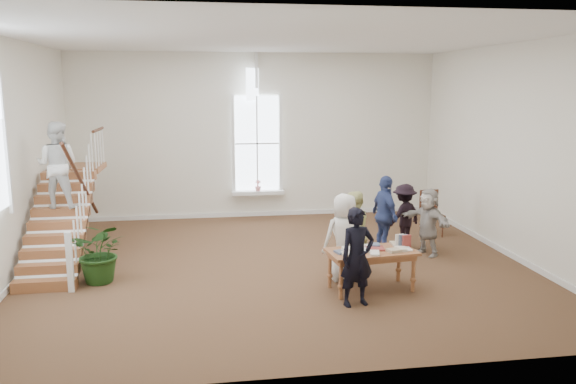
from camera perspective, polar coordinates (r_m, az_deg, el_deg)
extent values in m
plane|color=#47291C|center=(11.59, -0.92, -7.41)|extent=(10.00, 10.00, 0.00)
plane|color=silver|center=(15.55, -3.19, 5.69)|extent=(10.00, 0.00, 10.00)
plane|color=silver|center=(6.72, 4.19, -0.95)|extent=(10.00, 0.00, 10.00)
plane|color=silver|center=(11.55, -26.38, 2.86)|extent=(0.00, 9.00, 9.00)
plane|color=silver|center=(12.77, 21.93, 3.84)|extent=(0.00, 9.00, 9.00)
plane|color=white|center=(11.05, -0.99, 15.35)|extent=(10.00, 10.00, 0.00)
cube|color=white|center=(15.58, -3.07, -0.05)|extent=(1.45, 0.28, 0.10)
plane|color=white|center=(15.51, -3.16, 4.94)|extent=(2.60, 0.00, 2.60)
plane|color=white|center=(15.43, -3.23, 10.86)|extent=(0.60, 0.60, 0.85)
cube|color=white|center=(15.86, -3.10, -2.22)|extent=(10.00, 0.04, 0.12)
imported|color=pink|center=(15.52, -3.07, 0.66)|extent=(0.17, 0.17, 0.30)
cube|color=brown|center=(11.09, -23.47, -8.64)|extent=(1.10, 0.30, 0.20)
cube|color=brown|center=(11.30, -23.16, -7.18)|extent=(1.10, 0.30, 0.20)
cube|color=brown|center=(11.52, -22.87, -5.79)|extent=(1.10, 0.30, 0.20)
cube|color=brown|center=(11.75, -22.59, -4.44)|extent=(1.10, 0.30, 0.20)
cube|color=brown|center=(11.99, -22.32, -3.15)|extent=(1.10, 0.30, 0.20)
cube|color=brown|center=(12.23, -22.06, -1.91)|extent=(1.10, 0.30, 0.20)
cube|color=brown|center=(12.48, -21.82, -0.71)|extent=(1.10, 0.30, 0.20)
cube|color=brown|center=(12.73, -21.58, 0.43)|extent=(1.10, 0.30, 0.20)
cube|color=brown|center=(12.99, -21.35, 1.53)|extent=(1.10, 0.30, 0.20)
cube|color=brown|center=(13.85, -20.57, 2.29)|extent=(1.10, 1.20, 0.12)
cube|color=white|center=(10.70, -21.29, -6.64)|extent=(0.10, 0.10, 1.10)
cylinder|color=#33190E|center=(11.71, -20.24, 0.93)|extent=(0.07, 2.74, 1.86)
imported|color=silver|center=(12.07, -22.38, 2.56)|extent=(0.94, 0.79, 1.72)
cube|color=brown|center=(10.14, 8.50, -6.02)|extent=(1.64, 0.94, 0.05)
cube|color=brown|center=(10.16, 8.48, -6.43)|extent=(1.50, 0.81, 0.10)
cylinder|color=brown|center=(9.75, 5.39, -8.92)|extent=(0.07, 0.07, 0.68)
cylinder|color=brown|center=(10.28, 12.60, -8.09)|extent=(0.07, 0.07, 0.68)
cylinder|color=brown|center=(10.27, 4.27, -7.88)|extent=(0.07, 0.07, 0.68)
cylinder|color=brown|center=(10.77, 11.18, -7.16)|extent=(0.07, 0.07, 0.68)
cube|color=silver|center=(10.33, 8.34, -5.47)|extent=(0.20, 0.27, 0.03)
cube|color=beige|center=(10.20, 6.11, -5.65)|extent=(0.21, 0.21, 0.02)
cube|color=tan|center=(10.56, 10.91, -5.18)|extent=(0.18, 0.30, 0.03)
cube|color=silver|center=(10.41, 11.32, -5.45)|extent=(0.23, 0.24, 0.03)
cube|color=#4C5972|center=(10.36, 8.77, -5.37)|extent=(0.23, 0.25, 0.05)
cube|color=maroon|center=(10.19, 8.28, -5.69)|extent=(0.21, 0.31, 0.03)
cube|color=white|center=(10.29, 11.72, -5.66)|extent=(0.26, 0.30, 0.02)
cube|color=#BFB299|center=(10.37, 8.35, -5.41)|extent=(0.26, 0.25, 0.03)
cube|color=silver|center=(10.27, 7.19, -5.50)|extent=(0.21, 0.20, 0.04)
cube|color=beige|center=(10.21, 11.39, -5.70)|extent=(0.22, 0.25, 0.05)
cube|color=tan|center=(10.09, 10.72, -5.86)|extent=(0.25, 0.23, 0.06)
cube|color=silver|center=(9.93, 8.81, -6.14)|extent=(0.23, 0.33, 0.03)
cube|color=#4C5972|center=(9.90, 5.31, -6.10)|extent=(0.20, 0.25, 0.04)
cube|color=maroon|center=(10.21, 9.06, -5.67)|extent=(0.27, 0.30, 0.03)
cube|color=white|center=(10.05, 7.90, -5.89)|extent=(0.14, 0.23, 0.04)
cube|color=#BFB299|center=(9.80, 5.93, -6.27)|extent=(0.16, 0.25, 0.04)
cube|color=silver|center=(10.05, 6.03, -5.80)|extent=(0.16, 0.22, 0.06)
imported|color=black|center=(9.38, 7.04, -6.57)|extent=(0.68, 0.52, 1.66)
imported|color=silver|center=(10.57, 5.74, -4.58)|extent=(0.87, 0.63, 1.66)
imported|color=#DEDC8A|center=(11.12, 6.60, -3.99)|extent=(0.97, 0.90, 1.60)
imported|color=navy|center=(12.30, 9.82, -2.34)|extent=(0.57, 1.06, 1.73)
imported|color=black|center=(12.94, 11.70, -2.38)|extent=(1.08, 0.91, 1.45)
imported|color=#B4ABA2|center=(12.46, 14.03, -2.95)|extent=(0.96, 1.41, 1.46)
imported|color=#193912|center=(11.00, -18.47, -5.80)|extent=(1.20, 1.08, 1.17)
cube|color=#33190E|center=(14.11, 14.43, -2.30)|extent=(0.51, 0.51, 0.06)
cube|color=#33190E|center=(14.23, 14.10, -0.90)|extent=(0.48, 0.07, 0.57)
cylinder|color=#33190E|center=(13.91, 14.02, -3.57)|extent=(0.04, 0.04, 0.50)
cylinder|color=#33190E|center=(14.09, 15.44, -3.46)|extent=(0.04, 0.04, 0.50)
cylinder|color=#33190E|center=(14.25, 13.34, -3.20)|extent=(0.04, 0.04, 0.50)
cylinder|color=#33190E|center=(14.42, 14.73, -3.10)|extent=(0.04, 0.04, 0.50)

